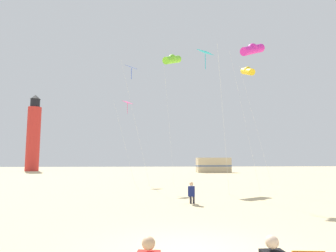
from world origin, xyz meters
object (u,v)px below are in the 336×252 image
(kite_flyer_standing, at_px, (192,192))
(kite_diamond_blue, at_px, (132,72))
(kite_diamond_rainbow, at_px, (127,105))
(kite_tube_magenta, at_px, (252,49))
(kite_tube_lime, at_px, (172,59))
(rv_van_tan, at_px, (213,165))
(kite_diamond_cyan, at_px, (206,58))
(lighthouse_distant, at_px, (33,135))
(kite_tube_gold, at_px, (248,71))

(kite_flyer_standing, relative_size, kite_diamond_blue, 0.10)
(kite_diamond_rainbow, bearing_deg, kite_tube_magenta, -37.69)
(kite_flyer_standing, relative_size, kite_tube_lime, 0.09)
(kite_diamond_blue, xyz_separation_m, rv_van_tan, (14.84, 28.17, -9.20))
(kite_diamond_cyan, bearing_deg, kite_tube_magenta, 37.32)
(rv_van_tan, bearing_deg, lighthouse_distant, 162.25)
(kite_tube_gold, bearing_deg, kite_diamond_rainbow, 173.58)
(kite_diamond_cyan, bearing_deg, kite_tube_lime, 99.98)
(kite_tube_magenta, relative_size, lighthouse_distant, 0.72)
(rv_van_tan, bearing_deg, kite_diamond_blue, -118.83)
(kite_tube_gold, distance_m, rv_van_tan, 28.24)
(kite_tube_lime, distance_m, kite_diamond_rainbow, 6.82)
(kite_tube_gold, distance_m, kite_diamond_cyan, 12.60)
(kite_tube_gold, xyz_separation_m, rv_van_tan, (2.73, 26.16, -10.27))
(kite_tube_lime, bearing_deg, kite_diamond_rainbow, 141.42)
(kite_tube_magenta, distance_m, lighthouse_distant, 54.84)
(kite_diamond_cyan, relative_size, rv_van_tan, 1.51)
(lighthouse_distant, height_order, rv_van_tan, lighthouse_distant)
(kite_diamond_blue, bearing_deg, kite_tube_lime, -0.89)
(lighthouse_distant, bearing_deg, kite_diamond_blue, -60.28)
(kite_diamond_blue, bearing_deg, kite_tube_gold, 9.43)
(kite_diamond_rainbow, distance_m, kite_diamond_blue, 4.31)
(kite_diamond_cyan, xyz_separation_m, rv_van_tan, (9.55, 36.46, -7.81))
(kite_tube_gold, height_order, rv_van_tan, kite_tube_gold)
(kite_diamond_cyan, distance_m, lighthouse_distant, 55.16)
(kite_diamond_rainbow, height_order, kite_tube_gold, kite_tube_gold)
(kite_tube_magenta, xyz_separation_m, kite_tube_gold, (2.11, 6.72, 0.29))
(kite_tube_gold, bearing_deg, kite_tube_lime, -165.94)
(kite_tube_magenta, relative_size, rv_van_tan, 1.86)
(rv_van_tan, bearing_deg, kite_flyer_standing, -106.81)
(kite_diamond_rainbow, bearing_deg, kite_diamond_blue, -81.12)
(kite_diamond_rainbow, xyz_separation_m, kite_diamond_blue, (0.54, -3.43, 2.56))
(kite_flyer_standing, relative_size, rv_van_tan, 0.18)
(kite_tube_lime, distance_m, kite_diamond_cyan, 8.80)
(kite_flyer_standing, xyz_separation_m, rv_van_tan, (11.26, 39.92, 0.78))
(kite_flyer_standing, bearing_deg, kite_tube_lime, -75.07)
(kite_diamond_rainbow, xyz_separation_m, lighthouse_distant, (-21.93, 35.92, -0.20))
(kite_diamond_cyan, bearing_deg, kite_diamond_rainbow, 116.42)
(kite_diamond_blue, relative_size, lighthouse_distant, 0.67)
(kite_diamond_rainbow, height_order, kite_diamond_blue, kite_diamond_blue)
(kite_tube_lime, xyz_separation_m, kite_diamond_cyan, (1.45, -8.23, -2.74))
(kite_tube_lime, relative_size, rv_van_tan, 1.95)
(kite_diamond_cyan, bearing_deg, kite_diamond_blue, 122.52)
(kite_flyer_standing, bearing_deg, kite_tube_magenta, -116.11)
(kite_diamond_rainbow, distance_m, rv_van_tan, 29.88)
(kite_tube_magenta, height_order, lighthouse_distant, lighthouse_distant)
(kite_tube_lime, bearing_deg, rv_van_tan, 68.72)
(kite_diamond_blue, xyz_separation_m, kite_diamond_cyan, (5.29, -8.29, -1.39))
(kite_tube_lime, bearing_deg, lighthouse_distant, 123.72)
(kite_diamond_rainbow, relative_size, kite_tube_gold, 0.69)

